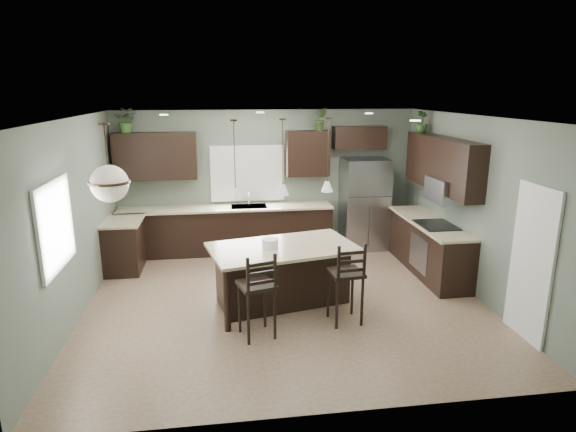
% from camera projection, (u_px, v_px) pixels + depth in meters
% --- Properties ---
extents(ground, '(6.00, 6.00, 0.00)m').
position_uv_depth(ground, '(285.00, 300.00, 7.49)').
color(ground, '#9E8466').
rests_on(ground, ground).
extents(pantry_door, '(0.04, 0.82, 2.04)m').
position_uv_depth(pantry_door, '(531.00, 264.00, 6.15)').
color(pantry_door, white).
rests_on(pantry_door, ground).
extents(window_back, '(1.35, 0.02, 1.00)m').
position_uv_depth(window_back, '(247.00, 173.00, 9.67)').
color(window_back, white).
rests_on(window_back, room_shell).
extents(window_left, '(0.02, 1.10, 1.00)m').
position_uv_depth(window_left, '(54.00, 226.00, 5.93)').
color(window_left, white).
rests_on(window_left, room_shell).
extents(left_return_cabs, '(0.60, 0.90, 0.90)m').
position_uv_depth(left_return_cabs, '(124.00, 246.00, 8.65)').
color(left_return_cabs, black).
rests_on(left_return_cabs, ground).
extents(left_return_countertop, '(0.66, 0.96, 0.04)m').
position_uv_depth(left_return_countertop, '(123.00, 221.00, 8.53)').
color(left_return_countertop, beige).
rests_on(left_return_countertop, left_return_cabs).
extents(back_lower_cabs, '(4.20, 0.60, 0.90)m').
position_uv_depth(back_lower_cabs, '(227.00, 231.00, 9.61)').
color(back_lower_cabs, black).
rests_on(back_lower_cabs, ground).
extents(back_countertop, '(4.20, 0.66, 0.04)m').
position_uv_depth(back_countertop, '(226.00, 208.00, 9.47)').
color(back_countertop, beige).
rests_on(back_countertop, back_lower_cabs).
extents(sink_inset, '(0.70, 0.45, 0.01)m').
position_uv_depth(sink_inset, '(249.00, 206.00, 9.53)').
color(sink_inset, gray).
rests_on(sink_inset, back_countertop).
extents(faucet, '(0.02, 0.02, 0.28)m').
position_uv_depth(faucet, '(249.00, 200.00, 9.46)').
color(faucet, silver).
rests_on(faucet, back_countertop).
extents(back_upper_left, '(1.55, 0.34, 0.90)m').
position_uv_depth(back_upper_left, '(156.00, 156.00, 9.18)').
color(back_upper_left, black).
rests_on(back_upper_left, room_shell).
extents(back_upper_right, '(0.85, 0.34, 0.90)m').
position_uv_depth(back_upper_right, '(308.00, 153.00, 9.58)').
color(back_upper_right, black).
rests_on(back_upper_right, room_shell).
extents(fridge_header, '(1.05, 0.34, 0.45)m').
position_uv_depth(fridge_header, '(359.00, 137.00, 9.64)').
color(fridge_header, black).
rests_on(fridge_header, room_shell).
extents(right_lower_cabs, '(0.60, 2.35, 0.90)m').
position_uv_depth(right_lower_cabs, '(428.00, 247.00, 8.58)').
color(right_lower_cabs, black).
rests_on(right_lower_cabs, ground).
extents(right_countertop, '(0.66, 2.35, 0.04)m').
position_uv_depth(right_countertop, '(429.00, 222.00, 8.46)').
color(right_countertop, beige).
rests_on(right_countertop, right_lower_cabs).
extents(cooktop, '(0.58, 0.75, 0.02)m').
position_uv_depth(cooktop, '(436.00, 225.00, 8.19)').
color(cooktop, black).
rests_on(cooktop, right_countertop).
extents(wall_oven_front, '(0.01, 0.72, 0.60)m').
position_uv_depth(wall_oven_front, '(418.00, 253.00, 8.28)').
color(wall_oven_front, gray).
rests_on(wall_oven_front, right_lower_cabs).
extents(right_upper_cabs, '(0.34, 2.35, 0.90)m').
position_uv_depth(right_upper_cabs, '(442.00, 164.00, 8.22)').
color(right_upper_cabs, black).
rests_on(right_upper_cabs, room_shell).
extents(microwave, '(0.40, 0.75, 0.40)m').
position_uv_depth(microwave, '(445.00, 190.00, 8.05)').
color(microwave, gray).
rests_on(microwave, right_upper_cabs).
extents(refrigerator, '(0.90, 0.74, 1.85)m').
position_uv_depth(refrigerator, '(364.00, 204.00, 9.81)').
color(refrigerator, gray).
rests_on(refrigerator, ground).
extents(kitchen_island, '(2.35, 1.65, 0.92)m').
position_uv_depth(kitchen_island, '(283.00, 276.00, 7.25)').
color(kitchen_island, black).
rests_on(kitchen_island, ground).
extents(serving_dish, '(0.24, 0.24, 0.14)m').
position_uv_depth(serving_dish, '(270.00, 243.00, 7.05)').
color(serving_dish, white).
rests_on(serving_dish, kitchen_island).
extents(bar_stool_left, '(0.55, 0.55, 1.19)m').
position_uv_depth(bar_stool_left, '(257.00, 294.00, 6.26)').
color(bar_stool_left, black).
rests_on(bar_stool_left, ground).
extents(bar_stool_right, '(0.49, 0.49, 1.20)m').
position_uv_depth(bar_stool_right, '(345.00, 282.00, 6.66)').
color(bar_stool_right, black).
rests_on(bar_stool_right, ground).
extents(pendant_left, '(0.17, 0.17, 1.10)m').
position_uv_depth(pendant_left, '(235.00, 160.00, 6.56)').
color(pendant_left, white).
rests_on(pendant_left, room_shell).
extents(pendant_center, '(0.17, 0.17, 1.10)m').
position_uv_depth(pendant_center, '(283.00, 157.00, 6.80)').
color(pendant_center, white).
rests_on(pendant_center, room_shell).
extents(pendant_right, '(0.17, 0.17, 1.10)m').
position_uv_depth(pendant_right, '(328.00, 155.00, 7.03)').
color(pendant_right, white).
rests_on(pendant_right, room_shell).
extents(chandelier, '(0.51, 0.51, 0.98)m').
position_uv_depth(chandelier, '(107.00, 163.00, 5.88)').
color(chandelier, '#F5EAC8').
rests_on(chandelier, room_shell).
extents(plant_back_left, '(0.46, 0.42, 0.45)m').
position_uv_depth(plant_back_left, '(127.00, 120.00, 8.92)').
color(plant_back_left, '#375A27').
rests_on(plant_back_left, back_upper_left).
extents(plant_back_right, '(0.25, 0.20, 0.43)m').
position_uv_depth(plant_back_right, '(321.00, 119.00, 9.41)').
color(plant_back_right, '#355224').
rests_on(plant_back_right, back_upper_right).
extents(plant_right_wall, '(0.27, 0.27, 0.40)m').
position_uv_depth(plant_right_wall, '(422.00, 122.00, 8.91)').
color(plant_right_wall, '#2C4C21').
rests_on(plant_right_wall, right_upper_cabs).
extents(room_shell, '(6.00, 6.00, 6.00)m').
position_uv_depth(room_shell, '(285.00, 194.00, 7.06)').
color(room_shell, slate).
rests_on(room_shell, ground).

